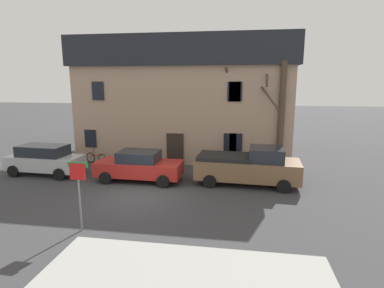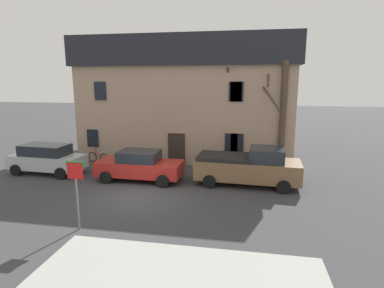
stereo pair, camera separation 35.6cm
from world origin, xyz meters
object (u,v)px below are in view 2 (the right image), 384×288
Objects in this scene: tree_bare_mid at (281,114)px; street_sign_pole at (76,182)px; pickup_truck_brown at (248,166)px; tree_bare_near at (219,112)px; car_silver_wagon at (47,158)px; bicycle_leaning at (98,158)px; car_red_sedan at (140,166)px; building_main at (190,97)px.

tree_bare_mid is 2.54× the size of street_sign_pole.
tree_bare_near is at bearing 116.21° from pickup_truck_brown.
street_sign_pole is (5.66, -6.34, 0.92)m from car_silver_wagon.
pickup_truck_brown is at bearing -120.67° from tree_bare_mid.
bicycle_leaning is (-9.94, 2.71, -0.62)m from pickup_truck_brown.
tree_bare_near is 1.34× the size of car_red_sedan.
bicycle_leaning is at bearing -139.54° from building_main.
car_silver_wagon is 0.80× the size of pickup_truck_brown.
street_sign_pole reaches higher than bicycle_leaning.
street_sign_pole is (-4.21, -10.34, -1.61)m from tree_bare_near.
car_silver_wagon is at bearing -157.95° from tree_bare_near.
building_main is at bearing 79.56° from car_red_sedan.
car_silver_wagon is 11.82m from pickup_truck_brown.
pickup_truck_brown is (1.95, -3.95, -2.46)m from tree_bare_near.
street_sign_pole reaches higher than car_silver_wagon.
car_red_sedan is (-1.42, -7.70, -3.40)m from building_main.
pickup_truck_brown is (11.82, 0.05, 0.08)m from car_silver_wagon.
tree_bare_mid is at bearing 59.33° from pickup_truck_brown.
tree_bare_near is 10.95m from car_silver_wagon.
car_silver_wagon is 2.63× the size of bicycle_leaning.
tree_bare_mid is at bearing 49.91° from street_sign_pole.
car_silver_wagon is at bearing -179.77° from pickup_truck_brown.
tree_bare_near is 3.74× the size of bicycle_leaning.
bicycle_leaning is (-3.78, 9.10, -1.46)m from street_sign_pole.
pickup_truck_brown is 10.32m from bicycle_leaning.
pickup_truck_brown is (5.92, 0.36, 0.14)m from car_red_sedan.
car_red_sedan is at bearing -100.44° from building_main.
tree_bare_near is at bearing 167.79° from tree_bare_mid.
tree_bare_mid is 1.19× the size of pickup_truck_brown.
car_red_sedan is 5.94m from pickup_truck_brown.
car_red_sedan is at bearing -176.56° from pickup_truck_brown.
tree_bare_near is (2.56, -3.39, -0.80)m from building_main.
tree_bare_mid is 1.49× the size of car_silver_wagon.
tree_bare_near reaches higher than street_sign_pole.
street_sign_pole is at bearing -96.86° from building_main.
bicycle_leaning is at bearing 112.58° from street_sign_pole.
tree_bare_mid is (3.80, -0.82, 0.05)m from tree_bare_near.
tree_bare_near is at bearing -52.94° from building_main.
tree_bare_near is at bearing 47.29° from car_red_sedan.
car_red_sedan is 1.81× the size of street_sign_pole.
car_red_sedan is (-7.78, -3.49, -2.65)m from tree_bare_mid.
tree_bare_near is 11.28m from street_sign_pole.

